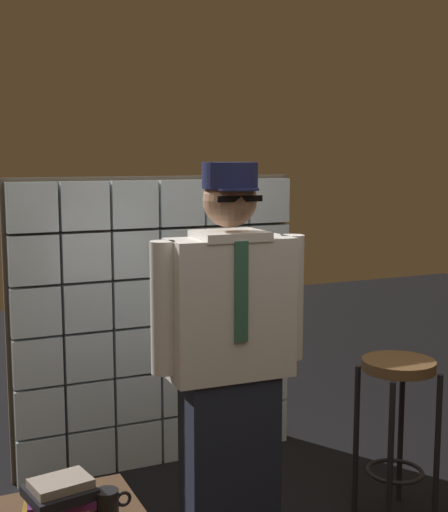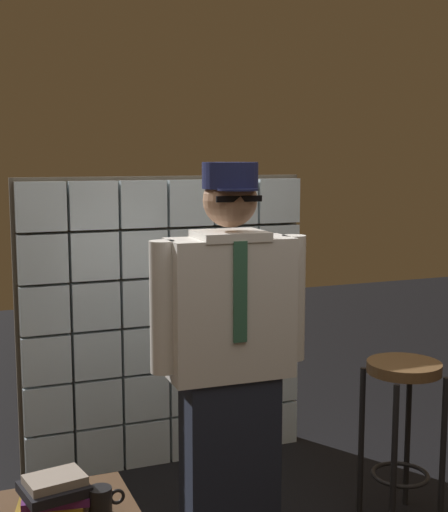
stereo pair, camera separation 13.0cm
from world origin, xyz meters
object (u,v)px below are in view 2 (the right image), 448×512
(bar_stool, at_px, (403,404))
(book_stack, at_px, (54,494))
(coffee_mug, at_px, (101,501))
(standing_person, at_px, (230,360))

(bar_stool, height_order, book_stack, bar_stool)
(book_stack, xyz_separation_m, coffee_mug, (0.15, -0.07, -0.02))
(bar_stool, bearing_deg, standing_person, -179.97)
(bar_stool, height_order, coffee_mug, bar_stool)
(standing_person, distance_m, book_stack, 0.88)
(standing_person, xyz_separation_m, coffee_mug, (-0.62, -0.36, -0.33))
(book_stack, bearing_deg, bar_stool, 10.16)
(standing_person, relative_size, bar_stool, 2.17)
(standing_person, xyz_separation_m, book_stack, (-0.77, -0.29, -0.31))
(bar_stool, distance_m, book_stack, 1.66)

